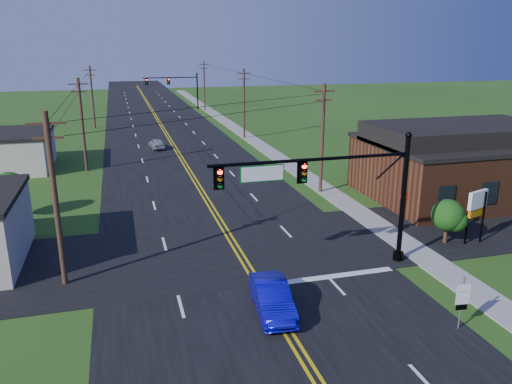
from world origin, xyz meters
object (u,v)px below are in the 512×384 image
object	(u,v)px
signal_mast_far	(174,86)
stop_sign	(404,199)
blue_car	(272,298)
route_sign	(462,299)
signal_mast_main	(330,187)

from	to	relation	value
signal_mast_far	stop_sign	xyz separation A→B (m)	(8.24, -66.04, -2.95)
blue_car	route_sign	size ratio (longest dim) A/B	1.75
route_sign	stop_sign	distance (m)	14.14
signal_mast_far	blue_car	bearing A→B (deg)	-93.34
blue_car	route_sign	world-z (taller)	route_sign
signal_mast_far	stop_sign	distance (m)	66.61
route_sign	stop_sign	xyz separation A→B (m)	(5.18, 13.16, 0.13)
blue_car	signal_mast_main	bearing A→B (deg)	45.56
route_sign	stop_sign	size ratio (longest dim) A/B	1.14
signal_mast_main	stop_sign	size ratio (longest dim) A/B	5.11
signal_mast_main	blue_car	xyz separation A→B (m)	(-4.31, -3.63, -4.03)
blue_car	route_sign	xyz separation A→B (m)	(7.47, -3.56, 0.74)
signal_mast_main	route_sign	size ratio (longest dim) A/B	4.50
blue_car	stop_sign	distance (m)	15.90
route_sign	blue_car	bearing A→B (deg)	161.21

